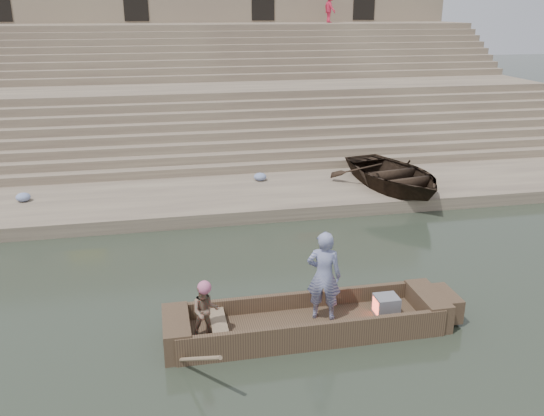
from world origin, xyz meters
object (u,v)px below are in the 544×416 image
object	(u,v)px
main_rowboat	(307,327)
beached_rowboat	(394,174)
rowing_man	(205,311)
standing_man	(324,276)
pedestrian	(330,8)
television	(386,305)

from	to	relation	value
main_rowboat	beached_rowboat	size ratio (longest dim) A/B	1.12
rowing_man	beached_rowboat	xyz separation A→B (m)	(6.90, 7.53, 0.10)
standing_man	beached_rowboat	distance (m)	8.61
pedestrian	beached_rowboat	bearing A→B (deg)	161.14
beached_rowboat	pedestrian	xyz separation A→B (m)	(2.30, 15.30, 5.13)
beached_rowboat	pedestrian	world-z (taller)	pedestrian
television	main_rowboat	bearing A→B (deg)	-180.00
main_rowboat	television	bearing A→B (deg)	0.00
main_rowboat	beached_rowboat	bearing A→B (deg)	56.56
main_rowboat	standing_man	world-z (taller)	standing_man
main_rowboat	rowing_man	world-z (taller)	rowing_man
rowing_man	pedestrian	xyz separation A→B (m)	(9.20, 22.83, 5.22)
rowing_man	television	size ratio (longest dim) A/B	2.38
standing_man	beached_rowboat	world-z (taller)	standing_man
standing_man	pedestrian	world-z (taller)	pedestrian
standing_man	main_rowboat	bearing A→B (deg)	41.81
standing_man	beached_rowboat	bearing A→B (deg)	-99.99
television	standing_man	bearing A→B (deg)	174.42
rowing_man	beached_rowboat	world-z (taller)	beached_rowboat
main_rowboat	rowing_man	xyz separation A→B (m)	(-2.00, -0.11, 0.66)
rowing_man	beached_rowboat	bearing A→B (deg)	47.67
main_rowboat	television	world-z (taller)	television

